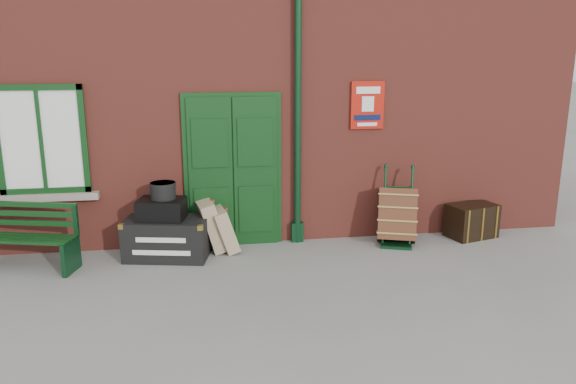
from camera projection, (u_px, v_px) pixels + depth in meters
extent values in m
plane|color=gray|center=(266.00, 281.00, 7.10)|extent=(80.00, 80.00, 0.00)
cube|color=brown|center=(242.00, 99.00, 9.96)|extent=(10.00, 4.00, 4.00)
cube|color=#0E3513|center=(233.00, 173.00, 8.18)|extent=(1.42, 0.12, 2.32)
cube|color=white|center=(41.00, 140.00, 7.64)|extent=(1.20, 0.08, 1.50)
cylinder|color=black|center=(298.00, 110.00, 8.07)|extent=(0.10, 0.10, 4.00)
cube|color=#B6180D|center=(367.00, 105.00, 8.26)|extent=(0.50, 0.03, 0.70)
cube|color=#0E3513|center=(18.00, 238.00, 7.36)|extent=(1.52, 0.76, 0.04)
cube|color=#0E3513|center=(25.00, 214.00, 7.50)|extent=(1.43, 0.42, 0.39)
cube|color=black|center=(71.00, 256.00, 7.35)|extent=(0.17, 0.44, 0.44)
cube|color=black|center=(167.00, 238.00, 7.85)|extent=(1.24, 0.85, 0.57)
cube|color=black|center=(162.00, 209.00, 7.74)|extent=(0.71, 0.57, 0.28)
cylinder|color=black|center=(163.00, 191.00, 7.71)|extent=(0.40, 0.40, 0.23)
cube|color=tan|center=(212.00, 225.00, 8.11)|extent=(0.48, 0.58, 0.76)
cube|color=tan|center=(225.00, 230.00, 8.08)|extent=(0.44, 0.52, 0.65)
cube|color=black|center=(396.00, 245.00, 8.36)|extent=(0.53, 0.45, 0.04)
cylinder|color=black|center=(384.00, 205.00, 8.41)|extent=(0.14, 0.31, 1.14)
cylinder|color=black|center=(411.00, 206.00, 8.34)|extent=(0.14, 0.31, 1.14)
cylinder|color=black|center=(379.00, 235.00, 8.55)|extent=(0.11, 0.22, 0.21)
cylinder|color=black|center=(414.00, 236.00, 8.46)|extent=(0.11, 0.22, 0.21)
cube|color=#5C311B|center=(397.00, 214.00, 8.39)|extent=(0.72, 0.75, 0.84)
cube|color=black|center=(472.00, 221.00, 8.74)|extent=(0.82, 0.65, 0.52)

